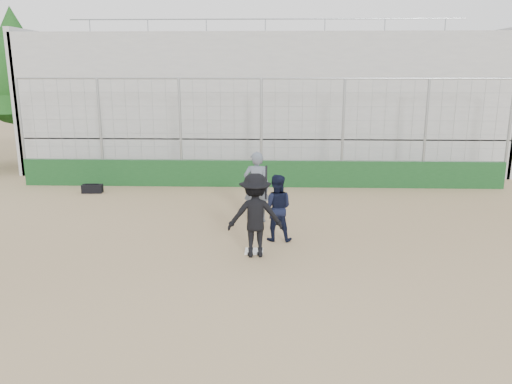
{
  "coord_description": "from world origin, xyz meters",
  "views": [
    {
      "loc": [
        0.44,
        -11.39,
        4.28
      ],
      "look_at": [
        0.0,
        1.4,
        1.15
      ],
      "focal_mm": 35.0,
      "sensor_mm": 36.0,
      "label": 1
    }
  ],
  "objects_px": {
    "catcher_crouched": "(276,219)",
    "umpire": "(257,190)",
    "equipment_bag": "(92,189)",
    "batter_at_plate": "(255,215)"
  },
  "relations": [
    {
      "from": "umpire",
      "to": "catcher_crouched",
      "type": "bearing_deg",
      "value": 111.15
    },
    {
      "from": "catcher_crouched",
      "to": "equipment_bag",
      "type": "bearing_deg",
      "value": 143.04
    },
    {
      "from": "catcher_crouched",
      "to": "umpire",
      "type": "xyz_separation_m",
      "value": [
        -0.56,
        1.69,
        0.34
      ]
    },
    {
      "from": "catcher_crouched",
      "to": "umpire",
      "type": "distance_m",
      "value": 1.81
    },
    {
      "from": "umpire",
      "to": "equipment_bag",
      "type": "distance_m",
      "value": 6.88
    },
    {
      "from": "catcher_crouched",
      "to": "equipment_bag",
      "type": "xyz_separation_m",
      "value": [
        -6.56,
        4.94,
        -0.43
      ]
    },
    {
      "from": "equipment_bag",
      "to": "umpire",
      "type": "bearing_deg",
      "value": -28.44
    },
    {
      "from": "batter_at_plate",
      "to": "catcher_crouched",
      "type": "bearing_deg",
      "value": 65.38
    },
    {
      "from": "batter_at_plate",
      "to": "umpire",
      "type": "bearing_deg",
      "value": 91.2
    },
    {
      "from": "catcher_crouched",
      "to": "umpire",
      "type": "bearing_deg",
      "value": 108.26
    }
  ]
}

